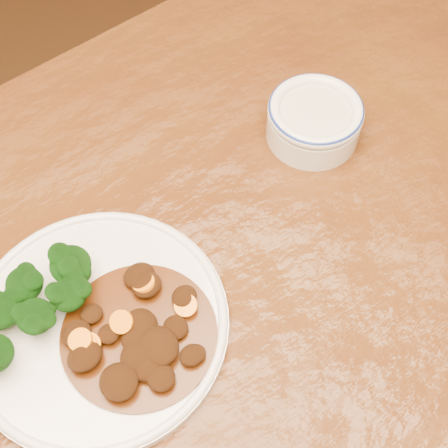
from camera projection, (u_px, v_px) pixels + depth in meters
dining_table at (189, 364)px, 0.72m from camera, size 1.54×0.96×0.75m
dinner_plate at (98, 324)px, 0.66m from camera, size 0.28×0.28×0.02m
broccoli_florets at (30, 302)px, 0.63m from camera, size 0.15×0.09×0.05m
mince_stew at (138, 337)px, 0.63m from camera, size 0.16×0.16×0.03m
dip_bowl at (314, 119)px, 0.78m from camera, size 0.12×0.12×0.05m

